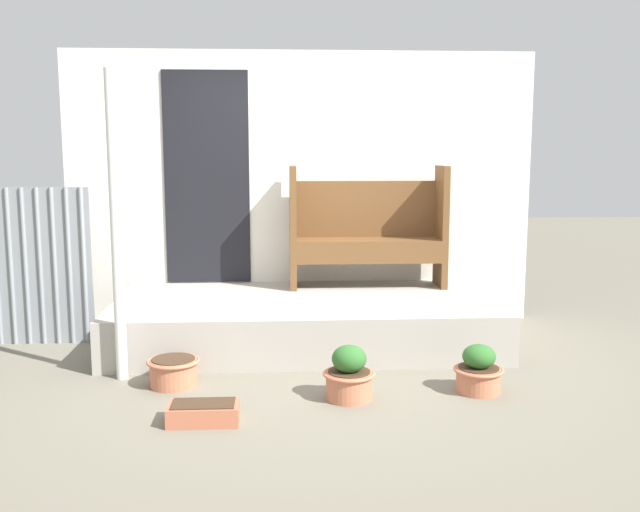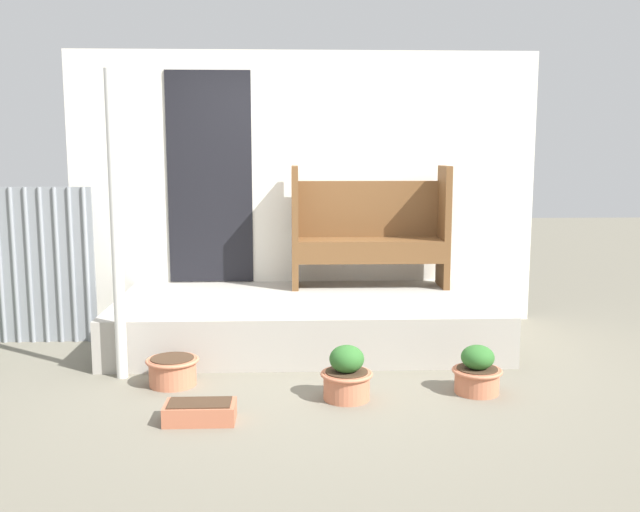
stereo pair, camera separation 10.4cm
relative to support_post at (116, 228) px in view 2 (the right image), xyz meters
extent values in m
plane|color=#706B5B|center=(1.46, 0.07, -1.12)|extent=(24.00, 24.00, 0.00)
cube|color=#A8A399|center=(1.39, 0.88, -0.92)|extent=(3.26, 1.61, 0.40)
cube|color=white|center=(1.39, 1.71, 0.18)|extent=(4.46, 0.06, 2.60)
cube|color=black|center=(0.49, 1.67, 0.29)|extent=(0.80, 0.02, 2.00)
cylinder|color=gray|center=(-1.26, 1.02, -0.44)|extent=(0.04, 0.04, 1.36)
cylinder|color=gray|center=(-1.13, 1.02, -0.44)|extent=(0.04, 0.04, 1.36)
cylinder|color=gray|center=(-1.01, 1.02, -0.44)|extent=(0.04, 0.04, 1.36)
cylinder|color=gray|center=(-0.89, 1.02, -0.44)|extent=(0.04, 0.04, 1.36)
cylinder|color=gray|center=(-0.76, 1.02, -0.44)|extent=(0.04, 0.04, 1.36)
cylinder|color=gray|center=(-0.64, 1.02, -0.44)|extent=(0.04, 0.04, 1.36)
cylinder|color=gray|center=(-0.51, 1.02, -0.44)|extent=(0.04, 0.04, 1.36)
cylinder|color=white|center=(0.00, 0.00, 0.00)|extent=(0.08, 0.08, 2.24)
cube|color=brown|center=(1.30, 1.38, -0.15)|extent=(0.06, 0.40, 1.13)
cube|color=brown|center=(2.69, 1.37, -0.15)|extent=(0.06, 0.40, 1.13)
cube|color=brown|center=(1.99, 1.38, -0.29)|extent=(1.33, 0.41, 0.04)
cube|color=brown|center=(1.99, 1.19, -0.39)|extent=(1.33, 0.04, 0.16)
cube|color=brown|center=(1.99, 1.56, 0.00)|extent=(1.33, 0.05, 0.53)
cylinder|color=#C67251|center=(0.41, -0.19, -1.02)|extent=(0.34, 0.34, 0.20)
torus|color=#C67251|center=(0.41, -0.19, -0.94)|extent=(0.38, 0.38, 0.02)
cylinder|color=#422D1E|center=(0.41, -0.19, -0.92)|extent=(0.31, 0.31, 0.01)
cylinder|color=#C67251|center=(1.63, -0.53, -1.03)|extent=(0.31, 0.31, 0.19)
torus|color=#C67251|center=(1.63, -0.53, -0.95)|extent=(0.36, 0.36, 0.02)
cylinder|color=#422D1E|center=(1.63, -0.53, -0.93)|extent=(0.29, 0.29, 0.01)
ellipsoid|color=#2D6628|center=(1.63, -0.53, -0.84)|extent=(0.24, 0.24, 0.19)
cylinder|color=#C67251|center=(2.55, -0.44, -1.04)|extent=(0.31, 0.31, 0.17)
torus|color=#C67251|center=(2.55, -0.44, -0.96)|extent=(0.35, 0.35, 0.02)
cylinder|color=#422D1E|center=(2.55, -0.44, -0.95)|extent=(0.28, 0.28, 0.01)
ellipsoid|color=#2D6628|center=(2.55, -0.44, -0.87)|extent=(0.23, 0.23, 0.17)
cube|color=#B76647|center=(0.69, -0.90, -1.06)|extent=(0.44, 0.24, 0.12)
cube|color=#422D1E|center=(0.69, -0.90, -1.00)|extent=(0.39, 0.20, 0.01)
camera|label=1|loc=(1.16, -5.16, 0.56)|focal=40.00mm
camera|label=2|loc=(1.26, -5.17, 0.56)|focal=40.00mm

